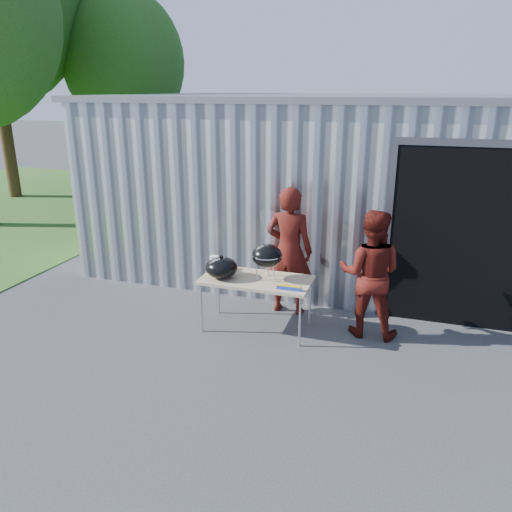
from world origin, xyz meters
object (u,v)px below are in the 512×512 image
(person_cook, at_px, (289,251))
(folding_table, at_px, (256,281))
(kettle_grill, at_px, (267,249))
(person_bystander, at_px, (370,274))

(person_cook, bearing_deg, folding_table, 70.16)
(folding_table, distance_m, person_cook, 0.80)
(kettle_grill, xyz_separation_m, person_cook, (0.14, 0.67, -0.22))
(kettle_grill, relative_size, person_bystander, 0.53)
(kettle_grill, xyz_separation_m, person_bystander, (1.34, 0.30, -0.30))
(folding_table, distance_m, kettle_grill, 0.48)
(folding_table, bearing_deg, kettle_grill, 14.51)
(kettle_grill, relative_size, person_cook, 0.49)
(person_cook, bearing_deg, person_bystander, 164.10)
(person_bystander, bearing_deg, person_cook, -16.66)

